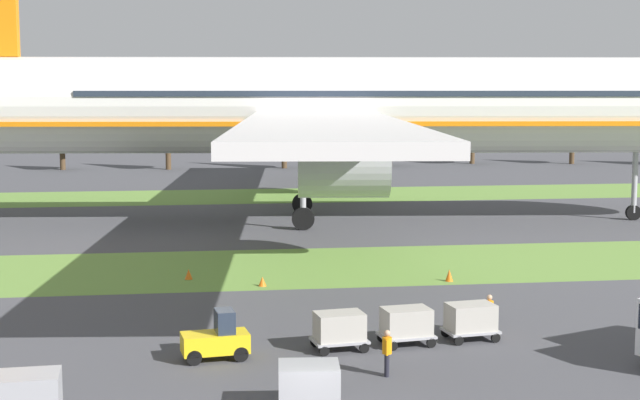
% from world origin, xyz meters
% --- Properties ---
extents(grass_strip_near, '(320.00, 12.41, 0.01)m').
position_xyz_m(grass_strip_near, '(0.00, 27.46, 0.00)').
color(grass_strip_near, olive).
rests_on(grass_strip_near, ground).
extents(grass_strip_far, '(320.00, 12.41, 0.01)m').
position_xyz_m(grass_strip_far, '(0.00, 64.27, 0.00)').
color(grass_strip_far, olive).
rests_on(grass_strip_far, ground).
extents(airliner, '(67.93, 83.97, 25.69)m').
position_xyz_m(airliner, '(7.42, 46.07, 9.22)').
color(airliner, silver).
rests_on(airliner, ground).
extents(baggage_tug, '(2.75, 1.64, 1.97)m').
position_xyz_m(baggage_tug, '(-2.85, 8.89, 0.81)').
color(baggage_tug, yellow).
rests_on(baggage_tug, ground).
extents(cargo_dolly_lead, '(2.38, 1.79, 1.55)m').
position_xyz_m(cargo_dolly_lead, '(2.12, 9.58, 0.92)').
color(cargo_dolly_lead, '#A3A3A8').
rests_on(cargo_dolly_lead, ground).
extents(cargo_dolly_second, '(2.38, 1.79, 1.55)m').
position_xyz_m(cargo_dolly_second, '(5.00, 9.97, 0.92)').
color(cargo_dolly_second, '#A3A3A8').
rests_on(cargo_dolly_second, ground).
extents(cargo_dolly_third, '(2.38, 1.79, 1.55)m').
position_xyz_m(cargo_dolly_third, '(7.87, 10.37, 0.92)').
color(cargo_dolly_third, '#A3A3A8').
rests_on(cargo_dolly_third, ground).
extents(ground_crew_marshaller, '(0.36, 0.51, 1.74)m').
position_xyz_m(ground_crew_marshaller, '(8.94, 11.16, 0.95)').
color(ground_crew_marshaller, black).
rests_on(ground_crew_marshaller, ground).
extents(ground_crew_loader, '(0.36, 0.55, 1.74)m').
position_xyz_m(ground_crew_loader, '(3.33, 5.91, 0.95)').
color(ground_crew_loader, black).
rests_on(ground_crew_loader, ground).
extents(uld_container_1, '(2.09, 1.72, 1.71)m').
position_xyz_m(uld_container_1, '(-8.95, 2.30, 0.85)').
color(uld_container_1, '#A3A3A8').
rests_on(uld_container_1, ground).
extents(uld_container_2, '(2.13, 1.77, 1.62)m').
position_xyz_m(uld_container_2, '(-0.01, 2.42, 0.81)').
color(uld_container_2, '#A3A3A8').
rests_on(uld_container_2, ground).
extents(taxiway_marker_0, '(0.44, 0.44, 0.66)m').
position_xyz_m(taxiway_marker_0, '(10.22, 22.21, 0.33)').
color(taxiway_marker_0, orange).
rests_on(taxiway_marker_0, ground).
extents(taxiway_marker_1, '(0.44, 0.44, 0.51)m').
position_xyz_m(taxiway_marker_1, '(-0.08, 22.31, 0.26)').
color(taxiway_marker_1, orange).
rests_on(taxiway_marker_1, ground).
extents(taxiway_marker_2, '(0.44, 0.44, 0.57)m').
position_xyz_m(taxiway_marker_2, '(-4.02, 24.67, 0.29)').
color(taxiway_marker_2, orange).
rests_on(taxiway_marker_2, ground).
extents(distant_tree_line, '(182.68, 10.92, 11.63)m').
position_xyz_m(distant_tree_line, '(-1.97, 96.21, 6.53)').
color(distant_tree_line, '#4C3823').
rests_on(distant_tree_line, ground).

